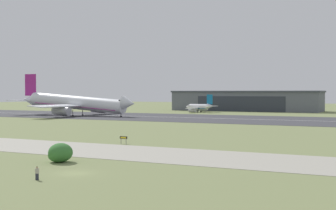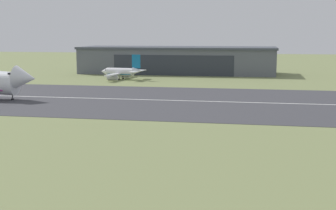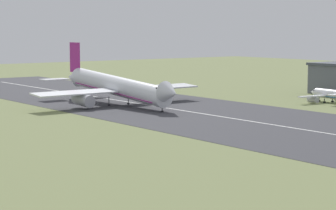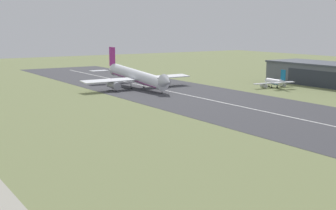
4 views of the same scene
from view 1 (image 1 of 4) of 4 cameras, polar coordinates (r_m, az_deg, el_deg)
The scene contains 10 objects.
ground_plane at distance 115.84m, azimuth 7.67°, elevation -3.51°, with size 667.40×667.40×0.00m, color #7A8451.
runway_strip at distance 175.70m, azimuth 14.06°, elevation -1.81°, with size 427.40×55.89×0.06m, color #3D3D42.
runway_centreline at distance 175.70m, azimuth 14.06°, elevation -1.80°, with size 384.66×0.70×0.01m, color silver.
taxiway_road at distance 77.95m, azimuth -1.98°, elevation -5.95°, with size 320.55×17.60×0.05m, color #A8A393.
hangar_building at distance 261.83m, azimuth 9.53°, elevation 0.52°, with size 81.14×24.64×11.05m.
airplane_landing at distance 206.71m, azimuth -11.14°, elevation 0.23°, with size 59.68×55.88×18.54m.
airplane_parked_centre at distance 238.94m, azimuth 3.84°, elevation -0.26°, with size 16.31×23.10×9.12m.
shrub_clump at distance 70.34m, azimuth -13.06°, elevation -5.78°, with size 3.51×3.72×2.81m.
runway_sign at distance 92.66m, azimuth -5.44°, elevation -4.05°, with size 1.66×0.14×1.54m.
spectator_left at distance 57.00m, azimuth -15.68°, elevation -7.98°, with size 0.40×0.24×1.60m.
Camera 1 is at (36.28, -47.47, 10.22)m, focal length 50.00 mm.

